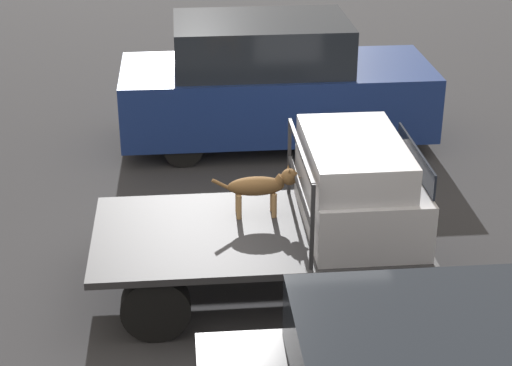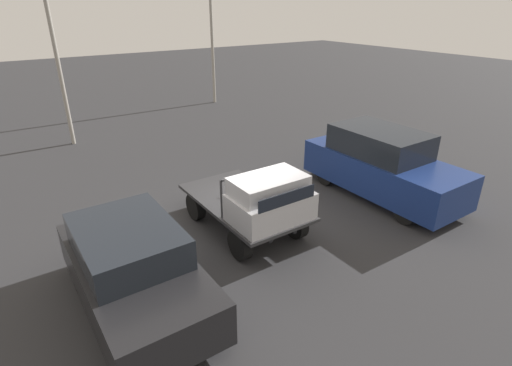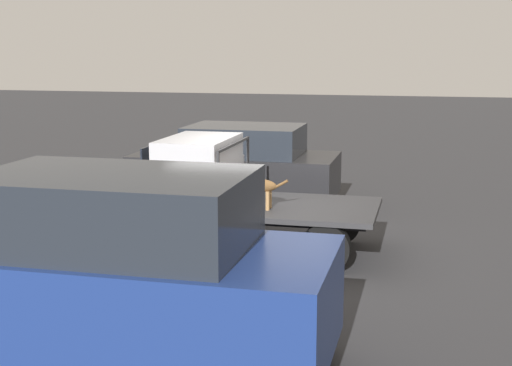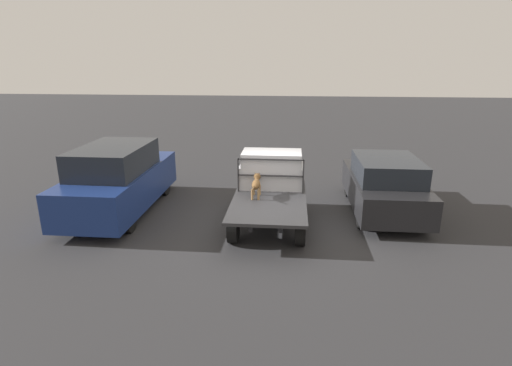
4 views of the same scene
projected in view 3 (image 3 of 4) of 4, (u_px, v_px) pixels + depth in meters
The scene contains 7 objects.
ground_plane at pixel (263, 251), 11.48m from camera, with size 80.00×80.00×0.00m, color #2D2D30.
flatbed_truck at pixel (263, 217), 11.37m from camera, with size 3.61×1.95×0.79m.
truck_cab at pixel (196, 171), 11.50m from camera, with size 1.21×1.83×1.03m.
truck_headboard at pixel (234, 164), 11.33m from camera, with size 0.04×1.83×0.96m.
dog at pixel (251, 185), 10.94m from camera, with size 1.02×0.23×0.59m.
parked_sedan at pixel (238, 166), 14.75m from camera, with size 4.18×1.89×1.67m.
parked_pickup_far at pixel (100, 272), 7.21m from camera, with size 4.86×1.93×2.01m.
Camera 3 is at (-2.50, 10.79, 3.21)m, focal length 50.00 mm.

